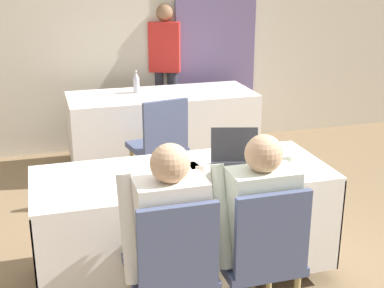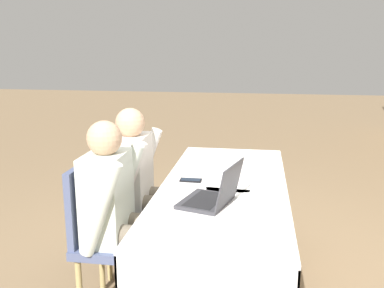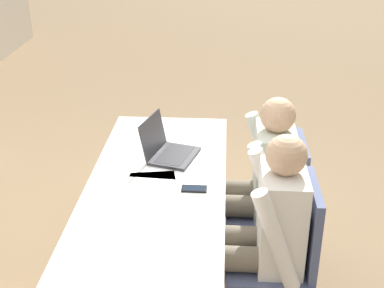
{
  "view_description": "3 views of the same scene",
  "coord_description": "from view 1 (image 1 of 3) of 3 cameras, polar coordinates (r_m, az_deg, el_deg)",
  "views": [
    {
      "loc": [
        -0.83,
        -3.02,
        2.0
      ],
      "look_at": [
        0.0,
        -0.2,
        1.01
      ],
      "focal_mm": 50.0,
      "sensor_mm": 36.0,
      "label": 1
    },
    {
      "loc": [
        2.49,
        0.2,
        1.59
      ],
      "look_at": [
        0.0,
        -0.2,
        1.01
      ],
      "focal_mm": 40.0,
      "sensor_mm": 36.0,
      "label": 2
    },
    {
      "loc": [
        -2.51,
        -0.36,
        2.21
      ],
      "look_at": [
        0.0,
        -0.2,
        1.01
      ],
      "focal_mm": 50.0,
      "sensor_mm": 36.0,
      "label": 3
    }
  ],
  "objects": [
    {
      "name": "ground_plane",
      "position": [
        3.72,
        -0.89,
        -13.89
      ],
      "size": [
        24.0,
        24.0,
        0.0
      ],
      "primitive_type": "plane",
      "color": "#846B4C"
    },
    {
      "name": "wall_back",
      "position": [
        5.95,
        -8.46,
        12.2
      ],
      "size": [
        12.0,
        0.06,
        2.7
      ],
      "color": "beige",
      "rests_on": "ground_plane"
    },
    {
      "name": "curtain_panel",
      "position": [
        6.16,
        2.56,
        12.37
      ],
      "size": [
        0.94,
        0.04,
        2.65
      ],
      "color": "slate",
      "rests_on": "ground_plane"
    },
    {
      "name": "conference_table_near",
      "position": [
        3.44,
        -0.93,
        -5.85
      ],
      "size": [
        1.88,
        0.76,
        0.76
      ],
      "color": "white",
      "rests_on": "ground_plane"
    },
    {
      "name": "conference_table_far",
      "position": [
        5.47,
        -3.22,
        3.51
      ],
      "size": [
        1.88,
        0.76,
        0.76
      ],
      "color": "white",
      "rests_on": "ground_plane"
    },
    {
      "name": "laptop",
      "position": [
        3.42,
        4.64,
        -1.88
      ],
      "size": [
        0.37,
        0.35,
        0.24
      ],
      "rotation": [
        0.0,
        0.0,
        -0.28
      ],
      "color": "#333338",
      "rests_on": "conference_table_near"
    },
    {
      "name": "cell_phone",
      "position": [
        3.17,
        -0.68,
        -4.35
      ],
      "size": [
        0.07,
        0.14,
        0.01
      ],
      "rotation": [
        0.0,
        0.0,
        0.0
      ],
      "color": "black",
      "rests_on": "conference_table_near"
    },
    {
      "name": "paper_beside_laptop",
      "position": [
        3.42,
        1.74,
        -2.65
      ],
      "size": [
        0.23,
        0.31,
        0.0
      ],
      "rotation": [
        0.0,
        0.0,
        -0.07
      ],
      "color": "white",
      "rests_on": "conference_table_near"
    },
    {
      "name": "paper_centre_table",
      "position": [
        3.42,
        -0.61,
        -2.68
      ],
      "size": [
        0.26,
        0.33,
        0.0
      ],
      "rotation": [
        0.0,
        0.0,
        0.17
      ],
      "color": "white",
      "rests_on": "conference_table_near"
    },
    {
      "name": "water_bottle",
      "position": [
        5.47,
        -5.96,
        6.51
      ],
      "size": [
        0.06,
        0.06,
        0.23
      ],
      "color": "#B7B7C1",
      "rests_on": "conference_table_far"
    },
    {
      "name": "chair_near_left",
      "position": [
        2.83,
        -2.07,
        -13.05
      ],
      "size": [
        0.44,
        0.44,
        0.92
      ],
      "rotation": [
        0.0,
        0.0,
        3.14
      ],
      "color": "tan",
      "rests_on": "ground_plane"
    },
    {
      "name": "chair_near_right",
      "position": [
        2.97,
        7.4,
        -11.54
      ],
      "size": [
        0.44,
        0.44,
        0.92
      ],
      "rotation": [
        0.0,
        0.0,
        3.14
      ],
      "color": "tan",
      "rests_on": "ground_plane"
    },
    {
      "name": "chair_far_spare",
      "position": [
        4.7,
        -3.43,
        0.17
      ],
      "size": [
        0.52,
        0.52,
        0.92
      ],
      "rotation": [
        0.0,
        0.0,
        3.33
      ],
      "color": "tan",
      "rests_on": "ground_plane"
    },
    {
      "name": "person_checkered_shirt",
      "position": [
        2.84,
        -2.64,
        -9.25
      ],
      "size": [
        0.5,
        0.52,
        1.18
      ],
      "rotation": [
        0.0,
        0.0,
        3.14
      ],
      "color": "#665B4C",
      "rests_on": "ground_plane"
    },
    {
      "name": "person_white_shirt",
      "position": [
        2.98,
        6.73,
        -7.94
      ],
      "size": [
        0.5,
        0.52,
        1.18
      ],
      "rotation": [
        0.0,
        0.0,
        3.14
      ],
      "color": "#665B4C",
      "rests_on": "ground_plane"
    },
    {
      "name": "person_red_shirt",
      "position": [
        6.09,
        -2.86,
        8.36
      ],
      "size": [
        0.39,
        0.32,
        1.59
      ],
      "rotation": [
        0.0,
        0.0,
        -0.4
      ],
      "color": "#33333D",
      "rests_on": "ground_plane"
    }
  ]
}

